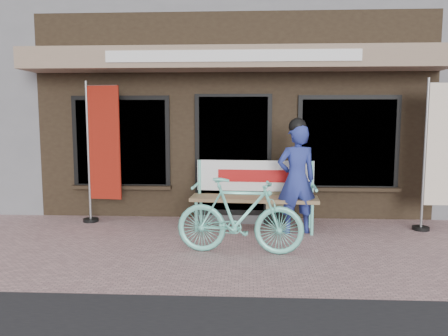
# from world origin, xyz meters

# --- Properties ---
(ground) EXTENTS (70.00, 70.00, 0.00)m
(ground) POSITION_xyz_m (0.00, 0.00, 0.00)
(ground) COLOR #AF8685
(ground) RESTS_ON ground
(storefront) EXTENTS (7.00, 6.77, 6.00)m
(storefront) POSITION_xyz_m (0.00, 4.96, 2.99)
(storefront) COLOR black
(storefront) RESTS_ON ground
(bench) EXTENTS (2.05, 0.64, 1.09)m
(bench) POSITION_xyz_m (0.37, 1.27, 0.64)
(bench) COLOR #74E2CB
(bench) RESTS_ON ground
(person) EXTENTS (0.69, 0.53, 1.79)m
(person) POSITION_xyz_m (1.01, 1.02, 0.88)
(person) COLOR navy
(person) RESTS_ON ground
(bicycle) EXTENTS (1.71, 0.61, 1.01)m
(bicycle) POSITION_xyz_m (0.16, -0.07, 0.50)
(bicycle) COLOR #74E2CB
(bicycle) RESTS_ON ground
(nobori_red) EXTENTS (0.71, 0.29, 2.40)m
(nobori_red) POSITION_xyz_m (-2.21, 1.53, 1.24)
(nobori_red) COLOR gray
(nobori_red) RESTS_ON ground
(nobori_cream) EXTENTS (0.70, 0.26, 2.41)m
(nobori_cream) POSITION_xyz_m (3.28, 1.28, 1.24)
(nobori_cream) COLOR gray
(nobori_cream) RESTS_ON ground
(menu_stand) EXTENTS (0.42, 0.15, 0.83)m
(menu_stand) POSITION_xyz_m (0.74, 1.56, 0.43)
(menu_stand) COLOR black
(menu_stand) RESTS_ON ground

